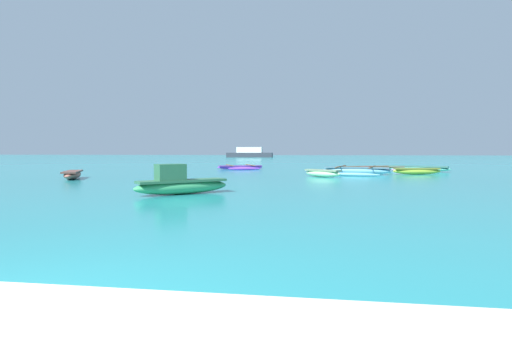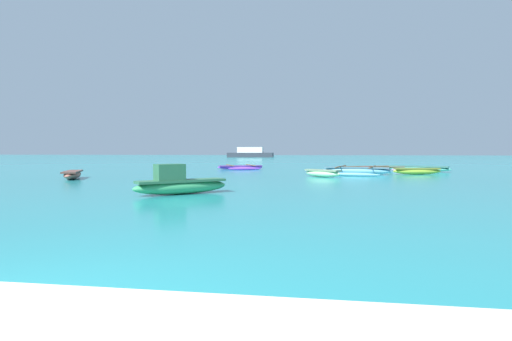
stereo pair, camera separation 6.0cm
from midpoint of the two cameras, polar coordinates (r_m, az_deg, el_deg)
name	(u,v)px [view 2 (the right image)]	position (r m, az deg, el deg)	size (l,w,h in m)	color
moored_boat_0	(323,173)	(22.02, 9.58, -0.34)	(2.13, 1.81, 0.41)	#B1E5A9
moored_boat_1	(72,174)	(22.37, -24.67, -0.51)	(1.77, 2.78, 0.41)	#9E5D4D
moored_boat_2	(417,171)	(26.02, 22.06, -0.04)	(2.97, 1.02, 0.39)	#9DBA36
moored_boat_3	(179,184)	(13.44, -10.78, -1.85)	(2.92, 2.64, 1.01)	#3BA062
moored_boat_4	(356,171)	(24.93, 14.22, -0.01)	(4.15, 4.50, 0.50)	#61A7C4
moored_boat_5	(371,169)	(28.23, 16.10, 0.17)	(4.96, 3.92, 0.36)	#CD8FB9
moored_boat_6	(240,167)	(30.99, -2.20, 0.49)	(3.61, 3.96, 0.34)	#8E44E4
moored_boat_7	(418,168)	(29.44, 22.20, 0.28)	(3.97, 2.28, 0.39)	teal
distant_ferry	(250,153)	(84.36, -0.81, 2.49)	(9.70, 2.13, 2.13)	#2D333D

